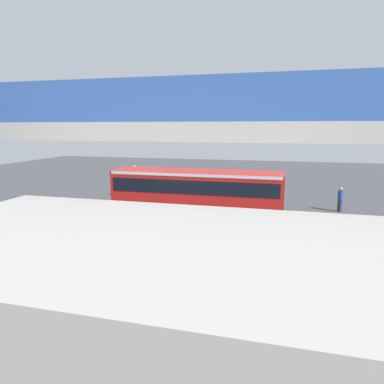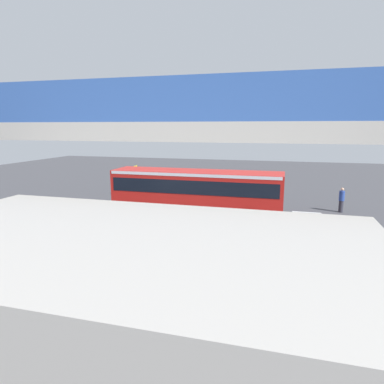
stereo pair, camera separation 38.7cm
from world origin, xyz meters
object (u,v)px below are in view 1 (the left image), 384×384
Objects in this scene: bicycle_blue at (34,222)px; parked_van at (6,227)px; bicycle_orange at (81,212)px; pedestrian at (340,200)px; traffic_sign at (134,176)px; city_bus at (196,189)px.

parked_van is at bearing 109.84° from bicycle_blue.
pedestrian reaches higher than bicycle_orange.
bicycle_orange is 3.24m from bicycle_blue.
bicycle_blue is 10.11m from traffic_sign.
bicycle_blue is at bearing 76.58° from traffic_sign.
city_bus is 10.56m from pedestrian.
pedestrian is (-17.44, -12.40, -0.30)m from parked_van.
bicycle_orange is at bearing 16.20° from city_bus.
bicycle_blue is at bearing 25.73° from pedestrian.
city_bus is 6.52× the size of bicycle_blue.
city_bus is 10.38m from bicycle_blue.
bicycle_orange is 18.35m from pedestrian.
bicycle_orange is (7.54, 2.19, -1.51)m from city_bus.
bicycle_orange is (-0.12, -6.35, -0.81)m from parked_van.
parked_van is 21.40m from pedestrian.
parked_van is at bearing 35.41° from pedestrian.
city_bus reaches higher than parked_van.
bicycle_blue is at bearing 30.01° from city_bus.
parked_van is at bearing 88.87° from bicycle_orange.
pedestrian is at bearing -144.59° from parked_van.
bicycle_orange is at bearing -114.66° from bicycle_blue.
city_bus reaches higher than pedestrian.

